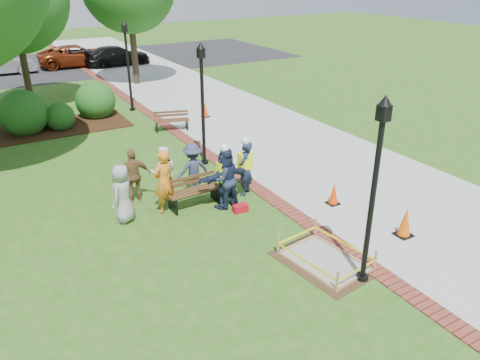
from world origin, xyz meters
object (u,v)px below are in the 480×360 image
lamp_near (375,180)px  hivis_worker_c (225,177)px  cone_front (405,223)px  wet_concrete_pad (325,254)px  bench_near (194,197)px  hivis_worker_b (245,166)px  hivis_worker_a (225,178)px

lamp_near → hivis_worker_c: size_ratio=2.16×
cone_front → lamp_near: size_ratio=0.19×
wet_concrete_pad → bench_near: bench_near is taller
hivis_worker_b → lamp_near: bearing=-89.7°
hivis_worker_a → hivis_worker_b: 1.02m
cone_front → lamp_near: bearing=-159.7°
cone_front → hivis_worker_b: bearing=118.1°
cone_front → hivis_worker_b: (-2.29, 4.28, 0.53)m
lamp_near → bench_near: bearing=108.5°
wet_concrete_pad → lamp_near: bearing=-72.2°
cone_front → hivis_worker_c: bearing=130.2°
bench_near → hivis_worker_b: size_ratio=0.88×
hivis_worker_a → lamp_near: bearing=-78.5°
wet_concrete_pad → hivis_worker_b: size_ratio=1.33×
hivis_worker_a → hivis_worker_c: (-0.03, -0.01, 0.04)m
wet_concrete_pad → lamp_near: (0.30, -0.95, 2.25)m
hivis_worker_a → hivis_worker_c: size_ratio=0.96×
hivis_worker_c → wet_concrete_pad: bearing=-79.8°
hivis_worker_b → hivis_worker_c: bearing=-155.1°
lamp_near → hivis_worker_a: 5.02m
bench_near → lamp_near: (1.73, -5.18, 2.20)m
wet_concrete_pad → cone_front: size_ratio=3.01×
cone_front → hivis_worker_b: size_ratio=0.44×
cone_front → hivis_worker_b: hivis_worker_b is taller
bench_near → cone_front: (4.00, -4.35, 0.12)m
wet_concrete_pad → lamp_near: 2.46m
wet_concrete_pad → hivis_worker_a: 3.85m
wet_concrete_pad → hivis_worker_a: hivis_worker_a is taller
lamp_near → hivis_worker_b: 5.35m
cone_front → hivis_worker_a: size_ratio=0.44×
hivis_worker_c → bench_near: bearing=146.0°
bench_near → hivis_worker_b: 1.83m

